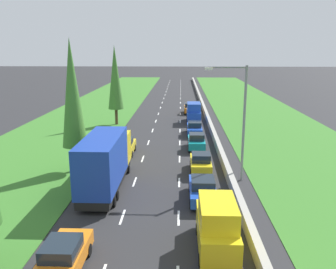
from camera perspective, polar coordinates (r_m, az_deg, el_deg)
The scene contains 18 objects.
ground_plane at distance 60.10m, azimuth 0.31°, elevation 3.84°, with size 300.00×300.00×0.00m, color #28282B.
grass_verge_left at distance 61.79m, azimuth -11.52°, elevation 3.85°, with size 14.00×140.00×0.04m, color #387528.
grass_verge_right at distance 61.36m, azimuth 13.86°, elevation 3.66°, with size 14.00×140.00×0.04m, color #387528.
median_barrier at distance 60.13m, azimuth 5.76°, elevation 4.18°, with size 0.44×120.00×0.85m, color #9E9B93.
lane_markings at distance 60.10m, azimuth 0.31°, elevation 3.84°, with size 3.64×116.00×0.01m.
orange_sedan_left_lane at distance 18.08m, azimuth -16.47°, elevation -18.30°, with size 1.82×4.50×1.64m.
blue_box_truck_left_lane at distance 26.59m, azimuth -9.96°, elevation -4.16°, with size 2.46×9.40×4.18m.
yellow_van_right_lane at distance 18.92m, azimuth 7.82°, elevation -14.27°, with size 1.96×4.90×2.82m.
blue_sedan_right_lane at distance 24.82m, azimuth 5.54°, elevation -8.69°, with size 1.82×4.50×1.64m.
yellow_hatchback_right_lane at distance 30.19m, azimuth 5.24°, elevation -4.52°, with size 1.74×3.90×1.72m.
yellow_hatchback_left_lane at distance 35.42m, azimuth -6.86°, elevation -1.82°, with size 1.74×3.90×1.72m.
teal_hatchback_right_lane at distance 36.99m, azimuth 4.57°, elevation -1.10°, with size 1.74×3.90×1.72m.
blue_sedan_right_lane_sixth at distance 43.19m, azimuth 4.25°, elevation 1.02°, with size 1.82×4.50×1.64m.
blue_van_right_lane at distance 50.35m, azimuth 4.12°, elevation 3.51°, with size 1.96×4.90×2.82m.
orange_hatchback_right_lane at distance 57.51m, azimuth 3.49°, elevation 4.21°, with size 1.74×3.90×1.72m.
poplar_tree_second at distance 30.19m, azimuth -15.06°, elevation 6.29°, with size 2.08×2.08×11.10m.
poplar_tree_third at distance 48.69m, azimuth -8.46°, elevation 8.97°, with size 2.07×2.07×10.67m.
street_light_mast at distance 27.73m, azimuth 11.41°, elevation 3.01°, with size 3.20×0.28×9.00m.
Camera 1 is at (1.82, 0.80, 10.21)m, focal length 38.12 mm.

